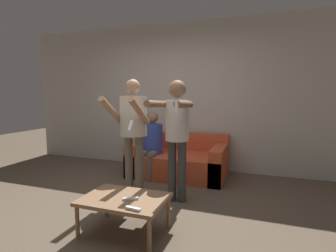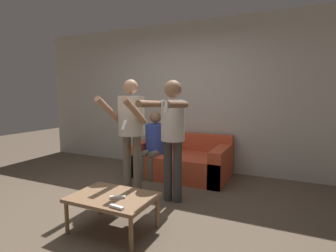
# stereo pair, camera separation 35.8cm
# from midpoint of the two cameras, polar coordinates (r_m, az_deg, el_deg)

# --- Properties ---
(ground_plane) EXTENTS (14.00, 14.00, 0.00)m
(ground_plane) POSITION_cam_midpoint_polar(r_m,az_deg,el_deg) (3.29, -13.08, -18.16)
(ground_plane) COLOR brown
(wall_back) EXTENTS (6.40, 0.06, 2.70)m
(wall_back) POSITION_cam_midpoint_polar(r_m,az_deg,el_deg) (4.94, 0.20, 6.46)
(wall_back) COLOR #B7B2A8
(wall_back) RESTS_ON ground_plane
(couch) EXTENTS (1.60, 0.95, 0.69)m
(couch) POSITION_cam_midpoint_polar(r_m,az_deg,el_deg) (4.55, 0.10, -7.65)
(couch) COLOR #C64C2D
(couch) RESTS_ON ground_plane
(person_standing_left) EXTENTS (0.48, 0.68, 1.59)m
(person_standing_left) POSITION_cam_midpoint_polar(r_m,az_deg,el_deg) (3.56, -10.52, 0.54)
(person_standing_left) COLOR #6B6051
(person_standing_left) RESTS_ON ground_plane
(person_standing_right) EXTENTS (0.42, 0.72, 1.56)m
(person_standing_right) POSITION_cam_midpoint_polar(r_m,az_deg,el_deg) (3.29, -1.23, -0.27)
(person_standing_right) COLOR #383838
(person_standing_right) RESTS_ON ground_plane
(person_seated) EXTENTS (0.34, 0.54, 1.10)m
(person_seated) POSITION_cam_midpoint_polar(r_m,az_deg,el_deg) (4.43, -5.95, -3.41)
(person_seated) COLOR #6B6051
(person_seated) RESTS_ON ground_plane
(coffee_table) EXTENTS (0.83, 0.58, 0.37)m
(coffee_table) POSITION_cam_midpoint_polar(r_m,az_deg,el_deg) (2.77, -13.28, -15.70)
(coffee_table) COLOR #846042
(coffee_table) RESTS_ON ground_plane
(remote_near) EXTENTS (0.15, 0.05, 0.02)m
(remote_near) POSITION_cam_midpoint_polar(r_m,az_deg,el_deg) (2.47, -11.93, -17.29)
(remote_near) COLOR white
(remote_near) RESTS_ON coffee_table
(remote_far) EXTENTS (0.15, 0.11, 0.02)m
(remote_far) POSITION_cam_midpoint_polar(r_m,az_deg,el_deg) (2.68, -12.10, -15.29)
(remote_far) COLOR white
(remote_far) RESTS_ON coffee_table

